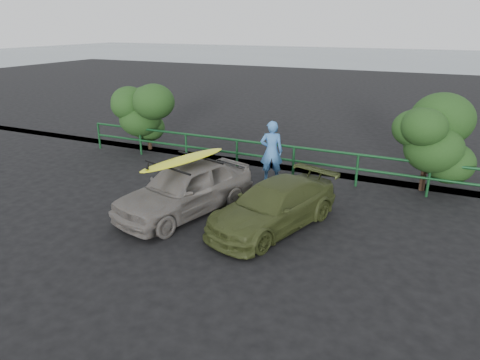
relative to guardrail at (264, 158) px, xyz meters
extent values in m
plane|color=black|center=(0.00, -5.00, -0.52)|extent=(80.00, 80.00, 0.00)
plane|color=slate|center=(0.00, 55.00, -0.52)|extent=(200.00, 200.00, 0.00)
imported|color=#68635D|center=(-0.68, -3.80, 0.16)|extent=(2.64, 4.25, 1.35)
imported|color=#38411D|center=(1.69, -3.65, 0.03)|extent=(2.68, 4.10, 1.10)
imported|color=#3F79BF|center=(0.48, -0.63, 0.44)|extent=(0.82, 0.68, 1.92)
ellipsoid|color=yellow|center=(-0.68, -3.80, 0.93)|extent=(1.30, 2.76, 0.08)
camera|label=1|loc=(4.92, -12.52, 4.15)|focal=32.00mm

